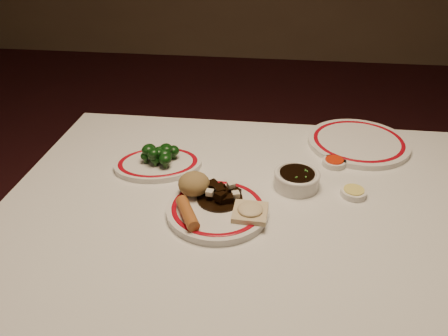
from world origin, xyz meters
The scene contains 12 objects.
dining_table centered at (0.00, 0.00, 0.66)m, with size 1.20×0.90×0.75m.
main_plate centered at (-0.07, -0.05, 0.76)m, with size 0.30×0.30×0.02m.
rice_mound centered at (-0.13, 0.00, 0.80)m, with size 0.08×0.08×0.05m, color olive.
spring_roll centered at (-0.13, -0.10, 0.78)m, with size 0.03×0.03×0.10m, color #B0632B.
fried_wonton centered at (0.01, -0.07, 0.78)m, with size 0.08×0.08×0.02m.
stirfry_heap centered at (-0.07, -0.02, 0.78)m, with size 0.11×0.11×0.03m.
broccoli_plate centered at (-0.26, 0.14, 0.76)m, with size 0.27×0.25×0.02m.
broccoli_pile centered at (-0.25, 0.14, 0.79)m, with size 0.10×0.09×0.05m.
soy_bowl centered at (0.11, 0.08, 0.77)m, with size 0.11×0.11×0.04m.
sweet_sour_dish centered at (0.22, 0.20, 0.76)m, with size 0.06×0.06×0.02m.
mustard_dish centered at (0.25, 0.06, 0.76)m, with size 0.06×0.06×0.02m.
far_plate centered at (0.30, 0.33, 0.76)m, with size 0.30×0.30×0.02m.
Camera 1 is at (0.04, -0.85, 1.37)m, focal length 35.00 mm.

